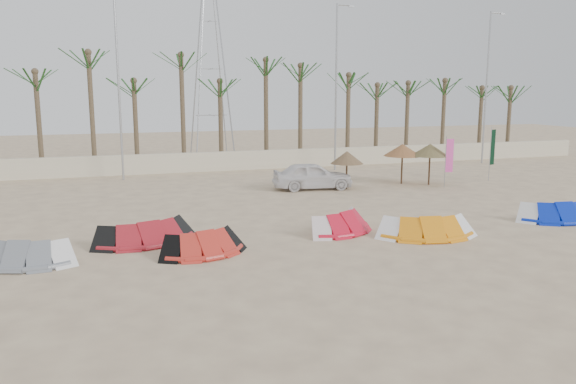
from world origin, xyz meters
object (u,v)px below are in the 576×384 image
object	(u,v)px
kite_red_mid	(203,241)
kite_orange	(422,224)
parasol_mid	(430,150)
car	(313,176)
kite_red_left	(145,230)
kite_blue	(553,210)
parasol_right	(402,150)
kite_red_right	(340,220)
kite_grey	(24,250)
parasol_left	(347,157)

from	to	relation	value
kite_red_mid	kite_orange	bearing A→B (deg)	-2.00
parasol_mid	car	xyz separation A→B (m)	(-6.90, 0.76, -1.27)
kite_orange	kite_red_mid	bearing A→B (deg)	178.00
kite_red_left	car	distance (m)	12.74
kite_blue	kite_red_mid	bearing A→B (deg)	-178.75
parasol_mid	parasol_right	xyz separation A→B (m)	(-1.32, 0.83, -0.04)
kite_red_right	car	xyz separation A→B (m)	(2.33, 9.14, 0.33)
parasol_mid	parasol_right	size ratio (longest dim) A/B	1.02
kite_orange	car	xyz separation A→B (m)	(-0.35, 10.77, 0.33)
kite_grey	parasol_mid	distance (m)	22.34
kite_red_mid	car	distance (m)	13.12
kite_blue	kite_grey	bearing A→B (deg)	179.21
parasol_left	parasol_mid	size ratio (longest dim) A/B	0.88
car	parasol_left	bearing A→B (deg)	-95.88
kite_red_left	parasol_mid	size ratio (longest dim) A/B	1.67
kite_blue	car	world-z (taller)	car
kite_blue	kite_orange	bearing A→B (deg)	-174.75
kite_orange	kite_grey	bearing A→B (deg)	176.27
parasol_left	car	world-z (taller)	parasol_left
kite_grey	parasol_left	distance (m)	18.00
kite_grey	kite_red_mid	size ratio (longest dim) A/B	1.07
parasol_right	kite_red_right	bearing A→B (deg)	-130.69
kite_red_mid	kite_blue	size ratio (longest dim) A/B	0.89
kite_red_left	kite_red_mid	world-z (taller)	same
kite_orange	car	bearing A→B (deg)	91.86
parasol_left	kite_blue	bearing A→B (deg)	-61.89
kite_orange	kite_blue	world-z (taller)	same
kite_red_left	parasol_left	xyz separation A→B (m)	(11.46, 7.91, 1.32)
kite_red_mid	kite_blue	xyz separation A→B (m)	(14.92, 0.33, 0.00)
kite_red_left	parasol_left	bearing A→B (deg)	34.64
kite_orange	parasol_right	world-z (taller)	parasol_right
kite_blue	parasol_mid	distance (m)	9.53
kite_orange	parasol_left	bearing A→B (deg)	81.74
kite_blue	kite_red_right	bearing A→B (deg)	173.81
parasol_right	kite_red_left	bearing A→B (deg)	-150.99
kite_red_mid	parasol_right	xyz separation A→B (m)	(13.47, 10.54, 1.56)
kite_red_right	kite_grey	bearing A→B (deg)	-176.23
kite_blue	parasol_right	distance (m)	10.44
kite_red_left	car	world-z (taller)	car
kite_red_mid	parasol_left	world-z (taller)	parasol_left
kite_red_mid	parasol_mid	bearing A→B (deg)	33.31
kite_red_right	parasol_mid	distance (m)	12.57
kite_orange	parasol_mid	size ratio (longest dim) A/B	1.61
kite_red_right	kite_orange	world-z (taller)	same
kite_red_left	kite_red_right	xyz separation A→B (m)	(7.28, -0.78, -0.00)
parasol_mid	parasol_right	world-z (taller)	parasol_mid
kite_red_left	parasol_right	xyz separation A→B (m)	(15.19, 8.43, 1.56)
kite_orange	parasol_right	xyz separation A→B (m)	(5.24, 10.83, 1.56)
parasol_left	parasol_right	xyz separation A→B (m)	(3.74, 0.51, 0.24)
kite_red_right	parasol_mid	xyz separation A→B (m)	(9.23, 8.38, 1.60)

